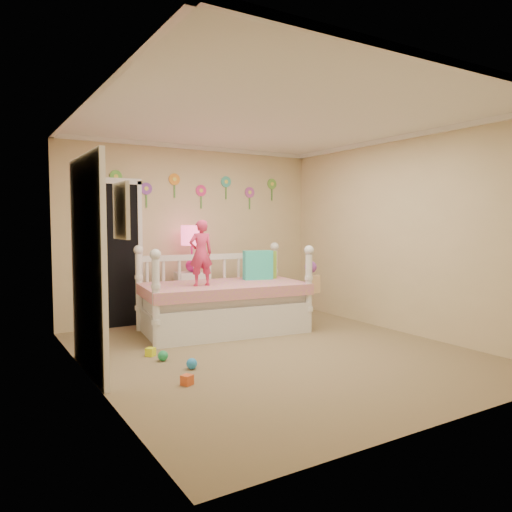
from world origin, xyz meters
TOP-DOWN VIEW (x-y plane):
  - floor at (0.00, 0.00)m, footprint 4.00×4.50m
  - ceiling at (0.00, 0.00)m, footprint 4.00×4.50m
  - back_wall at (0.00, 2.25)m, footprint 4.00×0.01m
  - left_wall at (-2.00, 0.00)m, footprint 0.01×4.50m
  - right_wall at (2.00, 0.00)m, footprint 0.01×4.50m
  - crown_molding at (0.00, 0.00)m, footprint 4.00×4.50m
  - daybed at (-0.02, 1.25)m, footprint 2.28×1.41m
  - pillow_turquoise at (0.59, 1.36)m, footprint 0.43×0.23m
  - pillow_lime at (0.68, 1.40)m, footprint 0.42×0.16m
  - child at (-0.39, 1.15)m, footprint 0.32×0.23m
  - nightstand at (-0.16, 1.97)m, footprint 0.47×0.37m
  - table_lamp at (-0.16, 1.97)m, footprint 0.31×0.31m
  - closet_doorway at (-1.25, 2.23)m, footprint 0.90×0.04m
  - flower_decals at (-0.09, 2.24)m, footprint 3.40×0.02m
  - mirror_closet at (-1.96, 0.30)m, footprint 0.07×1.30m
  - wall_picture at (-1.97, -0.90)m, footprint 0.05×0.34m
  - hanging_bag at (1.01, 0.66)m, footprint 0.20×0.16m
  - toy_scatter at (-0.94, 0.05)m, footprint 1.03×1.43m

SIDE VIEW (x-z plane):
  - floor at x=0.00m, z-range -0.01..0.01m
  - toy_scatter at x=-0.94m, z-range 0.00..0.11m
  - nightstand at x=-0.16m, z-range 0.00..0.75m
  - daybed at x=-0.02m, z-range 0.00..1.17m
  - hanging_bag at x=1.01m, z-range 0.53..0.89m
  - pillow_lime at x=0.68m, z-range 0.65..1.05m
  - pillow_turquoise at x=0.59m, z-range 0.65..1.06m
  - closet_doorway at x=-1.25m, z-range 0.00..2.07m
  - mirror_closet at x=-1.96m, z-range 0.00..2.10m
  - child at x=-0.39m, z-range 0.65..1.49m
  - table_lamp at x=-0.16m, z-range 0.86..1.53m
  - back_wall at x=0.00m, z-range 0.00..2.60m
  - left_wall at x=-2.00m, z-range 0.00..2.60m
  - right_wall at x=2.00m, z-range 0.00..2.60m
  - wall_picture at x=-1.97m, z-range 1.34..1.76m
  - flower_decals at x=-0.09m, z-range 1.69..2.19m
  - crown_molding at x=0.00m, z-range 2.54..2.60m
  - ceiling at x=0.00m, z-range 2.60..2.60m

